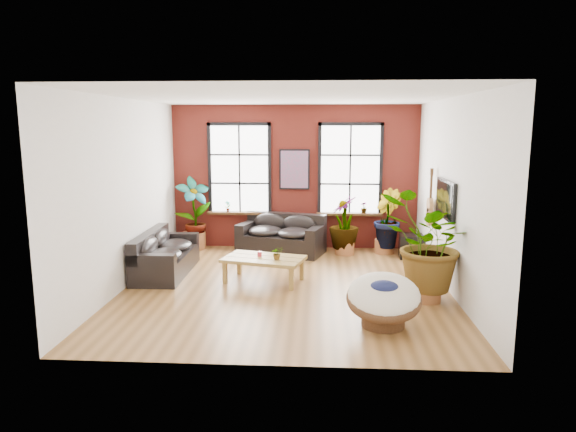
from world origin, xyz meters
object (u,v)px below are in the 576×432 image
sofa_back (282,235)px  coffee_table (264,260)px  papasan_chair (384,298)px  sofa_left (163,255)px

sofa_back → coffee_table: sofa_back is taller
sofa_back → coffee_table: 2.38m
sofa_back → papasan_chair: (1.87, -4.51, 0.02)m
sofa_left → papasan_chair: bearing=-122.9°
sofa_back → papasan_chair: size_ratio=1.77×
sofa_back → sofa_left: size_ratio=1.01×
sofa_back → sofa_left: bearing=-123.3°
coffee_table → papasan_chair: 2.95m
coffee_table → papasan_chair: bearing=-31.8°
sofa_back → papasan_chair: bearing=-50.6°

